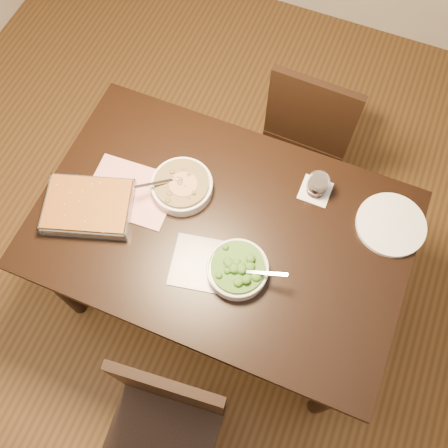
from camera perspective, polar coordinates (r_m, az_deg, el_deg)
name	(u,v)px	position (r m, az deg, el deg)	size (l,w,h in m)	color
ground	(222,286)	(2.57, -0.22, -7.12)	(4.00, 4.00, 0.00)	#472C14
room	(219,33)	(1.06, -0.58, 20.98)	(4.04, 4.04, 2.72)	#BAA99E
table	(221,237)	(1.96, -0.29, -1.54)	(1.40, 0.90, 0.75)	black
magazine_a	(131,191)	(1.97, -10.57, 3.68)	(0.33, 0.24, 0.01)	#C63846
magazine_b	(211,265)	(1.81, -1.51, -4.72)	(0.28, 0.20, 0.01)	#27282F
coaster	(315,191)	(1.97, 10.40, 3.76)	(0.12, 0.12, 0.00)	white
stew_bowl	(182,186)	(1.92, -4.82, 4.37)	(0.24, 0.24, 0.09)	white
broccoli_bowl	(238,269)	(1.78, 1.56, -5.17)	(0.25, 0.22, 0.09)	white
baking_dish	(89,206)	(1.94, -15.21, 1.94)	(0.38, 0.33, 0.06)	silver
wine_tumbler	(317,185)	(1.93, 10.64, 4.42)	(0.08, 0.08, 0.09)	black
dinner_plate	(391,225)	(1.97, 18.54, -0.06)	(0.26, 0.26, 0.02)	white
chair_near	(165,423)	(2.00, -6.79, -21.68)	(0.44, 0.44, 0.86)	black
chair_far	(313,119)	(2.48, 10.12, 11.71)	(0.42, 0.42, 0.86)	black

